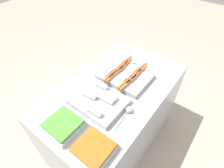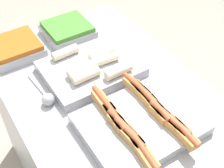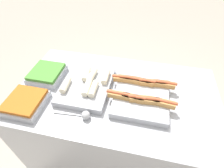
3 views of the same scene
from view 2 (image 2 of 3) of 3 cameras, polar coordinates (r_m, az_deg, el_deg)
The scene contains 6 objects.
counter at distance 1.79m, azimuth 0.54°, elevation -13.27°, with size 1.50×0.87×0.93m.
tray_hotdogs at distance 1.30m, azimuth 5.31°, elevation -6.84°, with size 0.47×0.48×0.10m.
tray_wraps at distance 1.54m, azimuth -3.84°, elevation 2.96°, with size 0.35×0.46×0.10m.
tray_side_front at distance 1.73m, azimuth -17.21°, elevation 6.32°, with size 0.25×0.26×0.07m.
tray_side_back at distance 1.81m, azimuth -8.11°, elevation 9.70°, with size 0.25×0.26×0.07m.
serving_spoon_near at distance 1.43m, azimuth -11.78°, elevation -2.57°, with size 0.25×0.06×0.06m.
Camera 2 is at (0.81, -0.53, 1.97)m, focal length 50.00 mm.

